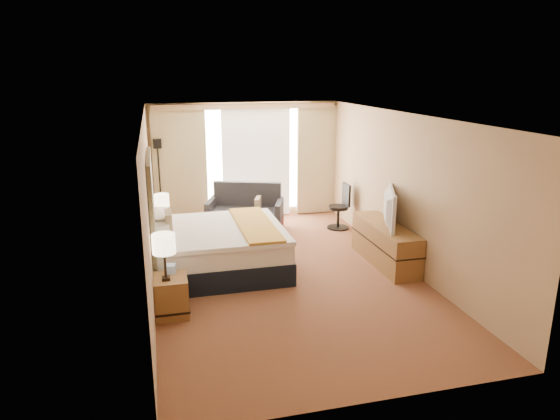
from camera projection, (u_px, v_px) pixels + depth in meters
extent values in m
cube|color=maroon|center=(284.00, 273.00, 8.34)|extent=(4.20, 7.00, 0.02)
cube|color=white|center=(284.00, 115.00, 7.65)|extent=(4.20, 7.00, 0.02)
cube|color=tan|center=(245.00, 161.00, 11.26)|extent=(4.20, 0.02, 2.60)
cube|color=tan|center=(376.00, 285.00, 4.73)|extent=(4.20, 0.02, 2.60)
cube|color=tan|center=(149.00, 206.00, 7.50)|extent=(0.02, 7.00, 2.60)
cube|color=tan|center=(403.00, 190.00, 8.49)|extent=(0.02, 7.00, 2.60)
cube|color=black|center=(152.00, 204.00, 7.70)|extent=(0.06, 1.85, 1.50)
cube|color=brown|center=(171.00, 296.00, 6.85)|extent=(0.45, 0.52, 0.55)
cube|color=brown|center=(166.00, 239.00, 9.19)|extent=(0.45, 0.52, 0.55)
cube|color=brown|center=(385.00, 244.00, 8.68)|extent=(0.50, 1.80, 0.70)
cube|color=white|center=(256.00, 160.00, 11.29)|extent=(2.30, 0.02, 2.30)
cube|color=#CABB8E|center=(180.00, 166.00, 10.82)|extent=(1.15, 0.09, 2.50)
cube|color=#CABB8E|center=(316.00, 160.00, 11.55)|extent=(0.90, 0.09, 2.50)
cube|color=white|center=(256.00, 162.00, 11.27)|extent=(1.55, 0.04, 2.50)
cube|color=tan|center=(245.00, 106.00, 10.79)|extent=(4.00, 0.16, 0.12)
cube|color=black|center=(218.00, 260.00, 8.42)|extent=(2.21, 2.00, 0.37)
cube|color=white|center=(217.00, 240.00, 8.33)|extent=(2.15, 1.94, 0.32)
cube|color=white|center=(222.00, 230.00, 8.30)|extent=(2.02, 2.02, 0.07)
cube|color=gold|center=(255.00, 224.00, 8.42)|extent=(0.58, 2.02, 0.04)
cube|color=white|center=(160.00, 236.00, 7.58)|extent=(0.29, 0.82, 0.19)
cube|color=white|center=(159.00, 218.00, 8.48)|extent=(0.29, 0.82, 0.19)
cube|color=beige|center=(169.00, 223.00, 8.05)|extent=(0.11, 0.44, 0.38)
cube|color=maroon|center=(245.00, 224.00, 10.55)|extent=(1.75, 1.31, 0.28)
cube|color=#2D2D32|center=(245.00, 214.00, 10.43)|extent=(1.59, 1.12, 0.18)
cube|color=#2D2D32|center=(248.00, 196.00, 10.73)|extent=(1.41, 0.64, 0.61)
cube|color=#2D2D32|center=(212.00, 211.00, 10.55)|extent=(0.39, 0.82, 0.50)
cube|color=#2D2D32|center=(279.00, 213.00, 10.41)|extent=(0.39, 0.82, 0.50)
cube|color=beige|center=(258.00, 206.00, 10.36)|extent=(0.22, 0.40, 0.36)
cube|color=black|center=(163.00, 224.00, 10.98)|extent=(0.24, 0.24, 0.03)
cylinder|color=black|center=(160.00, 186.00, 10.75)|extent=(0.03, 0.03, 1.68)
cube|color=black|center=(157.00, 143.00, 10.50)|extent=(0.17, 0.17, 0.19)
cylinder|color=black|center=(338.00, 227.00, 10.71)|extent=(0.47, 0.47, 0.03)
cylinder|color=black|center=(338.00, 217.00, 10.65)|extent=(0.06, 0.06, 0.42)
cylinder|color=black|center=(338.00, 207.00, 10.59)|extent=(0.41, 0.41, 0.07)
cube|color=black|center=(346.00, 194.00, 10.56)|extent=(0.05, 0.38, 0.47)
cube|color=black|center=(166.00, 278.00, 6.69)|extent=(0.11, 0.11, 0.04)
cylinder|color=black|center=(165.00, 264.00, 6.63)|extent=(0.03, 0.03, 0.38)
cylinder|color=#FEEABE|center=(164.00, 244.00, 6.55)|extent=(0.31, 0.31, 0.26)
cube|color=black|center=(163.00, 223.00, 9.14)|extent=(0.10, 0.10, 0.04)
cylinder|color=black|center=(163.00, 213.00, 9.09)|extent=(0.03, 0.03, 0.33)
cylinder|color=#FEEABE|center=(162.00, 200.00, 9.03)|extent=(0.27, 0.27, 0.23)
cube|color=#9CBAF1|center=(171.00, 269.00, 6.91)|extent=(0.15, 0.15, 0.12)
cube|color=black|center=(164.00, 222.00, 9.16)|extent=(0.24, 0.21, 0.08)
imported|color=black|center=(385.00, 207.00, 8.49)|extent=(0.56, 1.08, 0.64)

